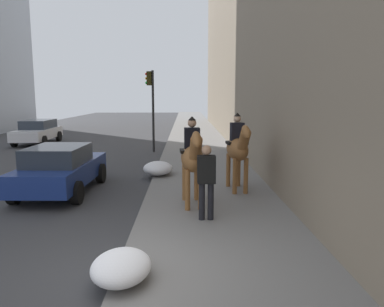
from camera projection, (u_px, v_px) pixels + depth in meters
name	position (u px, v px, depth m)	size (l,w,h in m)	color
sidewalk_slab	(231.00, 273.00, 6.06)	(120.00, 3.72, 0.12)	slate
mounted_horse_near	(193.00, 157.00, 9.38)	(2.15, 0.68, 2.27)	brown
mounted_horse_far	(238.00, 148.00, 10.90)	(2.15, 0.70, 2.29)	brown
pedestrian_greeting	(206.00, 177.00, 8.34)	(0.27, 0.41, 1.70)	black
car_near_lane	(38.00, 131.00, 22.79)	(4.39, 1.96, 1.44)	silver
car_mid_lane	(61.00, 168.00, 11.19)	(4.16, 2.01, 1.44)	navy
traffic_light_near_curb	(151.00, 98.00, 19.11)	(0.20, 0.44, 4.17)	black
snow_pile_near	(121.00, 267.00, 5.68)	(1.18, 0.91, 0.41)	white
snow_pile_far	(158.00, 168.00, 13.28)	(1.34, 1.03, 0.47)	white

